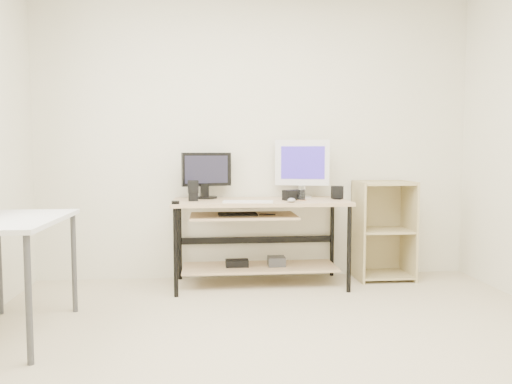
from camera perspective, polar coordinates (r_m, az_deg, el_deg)
The scene contains 16 objects.
room at distance 2.67m, azimuth 1.16°, elevation 7.96°, with size 4.01×4.01×2.62m.
desk at distance 4.33m, azimuth 0.14°, elevation -3.71°, with size 1.50×0.65×0.75m.
side_table at distance 3.47m, azimuth -26.30°, elevation -4.01°, with size 0.60×1.00×0.75m.
shelf_unit at distance 4.76m, azimuth 14.21°, elevation -4.16°, with size 0.50×0.40×0.90m.
black_monitor at distance 4.46m, azimuth -5.67°, elevation 2.26°, with size 0.44×0.19×0.41m.
white_imac at distance 4.55m, azimuth 5.31°, elevation 3.17°, with size 0.49×0.17×0.53m.
keyboard at distance 4.09m, azimuth -0.91°, elevation -1.11°, with size 0.41×0.11×0.01m, color white.
mouse at distance 4.12m, azimuth 4.08°, elevation -0.93°, with size 0.07×0.11×0.04m, color #A8A8AD.
center_speaker at distance 4.31m, azimuth 4.24°, elevation -0.35°, with size 0.18×0.08×0.09m, color black.
speaker_left at distance 4.25m, azimuth -7.20°, elevation 0.20°, with size 0.09×0.09×0.17m.
speaker_right at distance 4.48m, azimuth 9.25°, elevation -0.04°, with size 0.09×0.09×0.11m, color black.
audio_controller at distance 4.42m, azimuth -5.93°, elevation 0.09°, with size 0.07×0.04×0.14m, color black.
volume_puck at distance 4.03m, azimuth -9.19°, elevation -1.17°, with size 0.06×0.06×0.03m, color black.
smartphone at distance 4.46m, azimuth 9.40°, elevation -0.75°, with size 0.06×0.12×0.01m, color black.
coaster at distance 4.29m, azimuth 5.24°, elevation -0.93°, with size 0.08×0.08×0.01m, color #B0784F.
drinking_glass at distance 4.29m, azimuth 5.25°, elevation -0.08°, with size 0.06×0.06×0.12m, color white.
Camera 1 is at (-0.45, -2.61, 1.15)m, focal length 35.00 mm.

